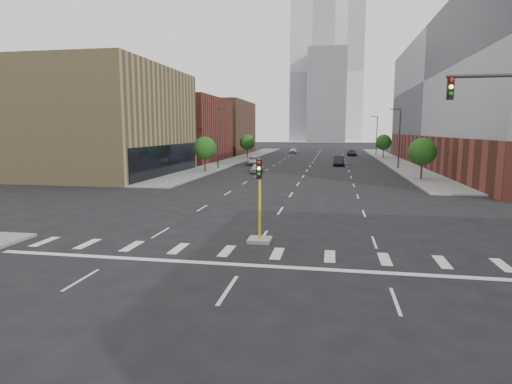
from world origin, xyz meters
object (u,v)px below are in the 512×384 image
(median_traffic_signal, at_px, (260,224))
(car_far_left, at_px, (253,161))
(car_mid_right, at_px, (339,161))
(car_deep_right, at_px, (352,153))
(car_near_left, at_px, (257,168))
(car_distant, at_px, (294,151))

(median_traffic_signal, relative_size, car_far_left, 0.89)
(car_far_left, bearing_deg, car_mid_right, -4.25)
(median_traffic_signal, bearing_deg, car_deep_right, 84.26)
(car_near_left, height_order, car_far_left, car_far_left)
(median_traffic_signal, bearing_deg, car_far_left, 100.98)
(car_far_left, height_order, car_distant, car_distant)
(median_traffic_signal, xyz_separation_m, car_distant, (-6.33, 88.26, -0.28))
(car_distant, bearing_deg, median_traffic_signal, -79.79)
(car_mid_right, distance_m, car_deep_right, 28.30)
(car_near_left, relative_size, car_deep_right, 0.83)
(median_traffic_signal, distance_m, car_near_left, 36.75)
(car_near_left, height_order, car_distant, car_distant)
(car_mid_right, distance_m, car_distant, 38.96)
(car_mid_right, relative_size, car_far_left, 0.99)
(car_mid_right, bearing_deg, median_traffic_signal, -96.59)
(median_traffic_signal, height_order, car_deep_right, median_traffic_signal)
(car_near_left, xyz_separation_m, car_mid_right, (11.26, 14.73, 0.14))
(median_traffic_signal, xyz_separation_m, car_far_left, (-9.77, 50.36, -0.29))
(car_mid_right, height_order, car_far_left, car_mid_right)
(car_deep_right, xyz_separation_m, car_distant, (-14.28, 9.26, 0.01))
(median_traffic_signal, relative_size, car_near_left, 1.13)
(car_near_left, distance_m, car_distant, 52.10)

